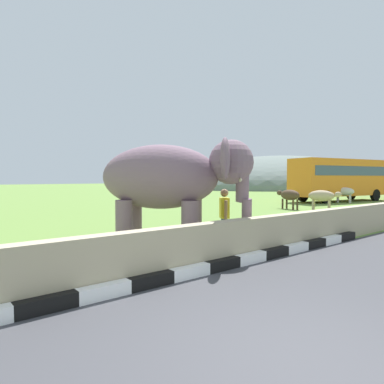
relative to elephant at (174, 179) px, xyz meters
The scene contains 11 objects.
ground_plane 6.20m from the elephant, 111.61° to the right, with size 220.00×220.00×0.00m, color olive.
asphalt_road 6.20m from the elephant, 111.61° to the right, with size 120.00×6.61×0.01m, color #3D3D42.
striped_curb 3.76m from the elephant, 139.97° to the right, with size 16.20×0.20×0.24m.
barrier_parapet 2.33m from the elephant, 95.28° to the right, with size 28.00×0.36×1.00m, color tan.
elephant is the anchor object (origin of this frame).
person_handler 1.90m from the elephant, 11.19° to the right, with size 0.46×0.59×1.66m.
bus_orange 23.46m from the elephant, 17.14° to the left, with size 9.90×4.23×3.50m.
cow_near 14.07m from the elephant, 22.43° to the left, with size 0.86×1.93×1.23m.
cow_mid 14.12m from the elephant, 14.46° to the left, with size 1.10×1.91×1.23m.
cow_far 21.85m from the elephant, 15.68° to the left, with size 0.98×1.93×1.23m.
hill_east 63.14m from the elephant, 33.16° to the left, with size 46.40×37.12×12.76m.
Camera 1 is at (-3.16, -1.77, 1.97)m, focal length 31.83 mm.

